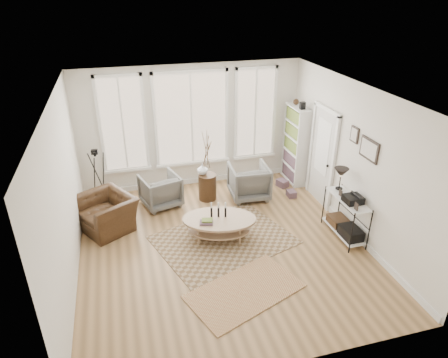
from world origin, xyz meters
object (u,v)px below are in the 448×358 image
object	(u,v)px
side_table	(207,166)
armchair_left	(160,190)
low_shelf	(346,213)
coffee_table	(219,223)
bookcase	(295,145)
armchair_right	(249,181)
accent_chair	(107,213)

from	to	relation	value
side_table	armchair_left	bearing A→B (deg)	-179.67
low_shelf	armchair_left	bearing A→B (deg)	146.95
low_shelf	coffee_table	distance (m)	2.44
coffee_table	armchair_left	xyz separation A→B (m)	(-0.92, 1.58, 0.02)
bookcase	coffee_table	world-z (taller)	bookcase
armchair_right	side_table	bearing A→B (deg)	-6.70
armchair_right	bookcase	bearing A→B (deg)	-155.25
armchair_right	accent_chair	xyz separation A→B (m)	(-3.16, -0.48, -0.05)
armchair_right	coffee_table	bearing A→B (deg)	56.03
low_shelf	armchair_right	size ratio (longest dim) A/B	1.49
low_shelf	bookcase	bearing A→B (deg)	88.72
armchair_right	accent_chair	world-z (taller)	armchair_right
coffee_table	armchair_right	bearing A→B (deg)	52.85
bookcase	low_shelf	size ratio (longest dim) A/B	1.58
coffee_table	armchair_left	world-z (taller)	armchair_left
bookcase	armchair_right	distance (m)	1.55
low_shelf	accent_chair	size ratio (longest dim) A/B	1.21
low_shelf	armchair_right	xyz separation A→B (m)	(-1.29, 1.99, -0.11)
armchair_right	armchair_left	bearing A→B (deg)	-1.30
bookcase	armchair_right	size ratio (longest dim) A/B	2.35
side_table	accent_chair	bearing A→B (deg)	-163.85
armchair_left	armchair_right	size ratio (longest dim) A/B	0.91
armchair_left	armchair_right	xyz separation A→B (m)	(2.00, -0.16, 0.03)
low_shelf	armchair_right	world-z (taller)	low_shelf
coffee_table	bookcase	bearing A→B (deg)	38.88
low_shelf	armchair_right	distance (m)	2.37
armchair_right	side_table	world-z (taller)	side_table
bookcase	low_shelf	xyz separation A→B (m)	(-0.06, -2.52, -0.44)
bookcase	side_table	distance (m)	2.32
bookcase	armchair_left	xyz separation A→B (m)	(-3.35, -0.38, -0.59)
side_table	bookcase	bearing A→B (deg)	9.19
coffee_table	accent_chair	xyz separation A→B (m)	(-2.08, 0.94, 0.00)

